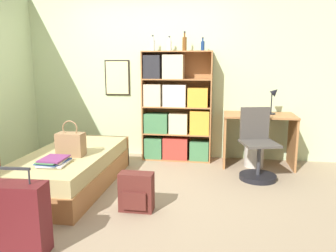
% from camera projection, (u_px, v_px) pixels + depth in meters
% --- Properties ---
extents(ground_plane, '(14.00, 14.00, 0.00)m').
position_uv_depth(ground_plane, '(122.00, 189.00, 3.91)').
color(ground_plane, gray).
extents(wall_back, '(10.00, 0.09, 2.60)m').
position_uv_depth(wall_back, '(149.00, 75.00, 5.20)').
color(wall_back, beige).
rests_on(wall_back, ground_plane).
extents(bed, '(0.92, 1.89, 0.43)m').
position_uv_depth(bed, '(72.00, 169.00, 3.99)').
color(bed, '#A36B3D').
rests_on(bed, ground_plane).
extents(handbag, '(0.31, 0.17, 0.41)m').
position_uv_depth(handbag, '(71.00, 144.00, 3.76)').
color(handbag, '#93704C').
rests_on(handbag, bed).
extents(book_stack_on_bed, '(0.32, 0.35, 0.07)m').
position_uv_depth(book_stack_on_bed, '(54.00, 161.00, 3.45)').
color(book_stack_on_bed, '#99894C').
rests_on(book_stack_on_bed, bed).
extents(suitcase, '(0.49, 0.24, 0.71)m').
position_uv_depth(suitcase, '(17.00, 219.00, 2.55)').
color(suitcase, '#5B191E').
rests_on(suitcase, ground_plane).
extents(bookcase, '(1.05, 0.34, 1.66)m').
position_uv_depth(bookcase, '(175.00, 112.00, 5.01)').
color(bookcase, '#A36B3D').
rests_on(bookcase, ground_plane).
extents(bottle_green, '(0.06, 0.06, 0.23)m').
position_uv_depth(bottle_green, '(153.00, 45.00, 4.91)').
color(bottle_green, '#B7BCC1').
rests_on(bottle_green, bookcase).
extents(bottle_brown, '(0.07, 0.07, 0.22)m').
position_uv_depth(bottle_brown, '(169.00, 45.00, 4.88)').
color(bottle_brown, '#B7BCC1').
rests_on(bottle_brown, bookcase).
extents(bottle_clear, '(0.06, 0.06, 0.28)m').
position_uv_depth(bottle_clear, '(185.00, 43.00, 4.79)').
color(bottle_clear, brown).
rests_on(bottle_clear, bookcase).
extents(bottle_blue, '(0.06, 0.06, 0.19)m').
position_uv_depth(bottle_blue, '(203.00, 46.00, 4.78)').
color(bottle_blue, navy).
rests_on(bottle_blue, bookcase).
extents(desk, '(1.00, 0.60, 0.76)m').
position_uv_depth(desk, '(258.00, 131.00, 4.74)').
color(desk, '#A36B3D').
rests_on(desk, ground_plane).
extents(desk_lamp, '(0.18, 0.13, 0.40)m').
position_uv_depth(desk_lamp, '(274.00, 96.00, 4.66)').
color(desk_lamp, black).
rests_on(desk_lamp, desk).
extents(desk_chair, '(0.53, 0.53, 0.92)m').
position_uv_depth(desk_chair, '(257.00, 156.00, 4.24)').
color(desk_chair, black).
rests_on(desk_chair, ground_plane).
extents(backpack, '(0.34, 0.20, 0.40)m').
position_uv_depth(backpack, '(136.00, 192.00, 3.31)').
color(backpack, '#56231E').
rests_on(backpack, ground_plane).
extents(waste_bin, '(0.27, 0.27, 0.29)m').
position_uv_depth(waste_bin, '(254.00, 157.00, 4.76)').
color(waste_bin, '#B7B2A8').
rests_on(waste_bin, ground_plane).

